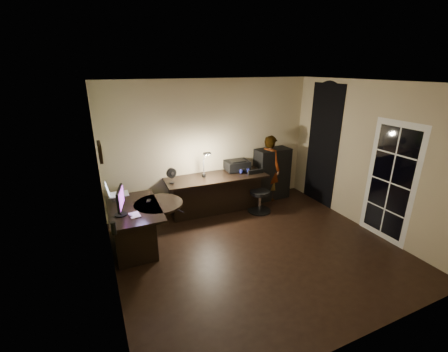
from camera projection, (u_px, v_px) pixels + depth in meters
name	position (u px, v px, depth m)	size (l,w,h in m)	color
floor	(258.00, 250.00, 5.05)	(4.50, 4.00, 0.01)	black
ceiling	(265.00, 82.00, 4.12)	(4.50, 4.00, 0.01)	silver
wall_back	(212.00, 145.00, 6.30)	(4.50, 0.01, 2.70)	tan
wall_front	(370.00, 239.00, 2.87)	(4.50, 0.01, 2.70)	tan
wall_left	(105.00, 200.00, 3.71)	(0.01, 4.00, 2.70)	tan
wall_right	(367.00, 157.00, 5.46)	(0.01, 4.00, 2.70)	tan
green_wall_overlay	(106.00, 200.00, 3.72)	(0.00, 4.00, 2.70)	#4D5E28
arched_doorway	(323.00, 146.00, 6.46)	(0.01, 0.90, 2.60)	black
french_door	(390.00, 183.00, 5.09)	(0.02, 0.92, 2.10)	white
framed_picture	(100.00, 152.00, 3.94)	(0.04, 0.30, 0.25)	black
desk_left	(136.00, 228.00, 4.99)	(0.81, 1.31, 0.76)	black
desk_right	(216.00, 194.00, 6.29)	(2.10, 0.73, 0.79)	black
cabinet	(272.00, 174.00, 6.89)	(0.79, 0.39, 1.18)	black
laptop_stand	(119.00, 197.00, 5.12)	(0.22, 0.19, 0.09)	silver
laptop	(117.00, 188.00, 5.06)	(0.35, 0.33, 0.24)	silver
monitor	(120.00, 206.00, 4.55)	(0.09, 0.47, 0.31)	black
mouse	(131.00, 215.00, 4.55)	(0.07, 0.10, 0.04)	silver
phone	(149.00, 201.00, 5.09)	(0.06, 0.12, 0.01)	black
pen	(181.00, 211.00, 4.71)	(0.01, 0.15, 0.01)	black
speaker	(114.00, 228.00, 4.04)	(0.07, 0.07, 0.18)	black
notepad	(135.00, 215.00, 4.59)	(0.15, 0.21, 0.01)	silver
desk_fan	(171.00, 175.00, 5.70)	(0.19, 0.11, 0.30)	black
headphones	(244.00, 170.00, 6.29)	(0.21, 0.09, 0.10)	navy
printer	(237.00, 165.00, 6.45)	(0.49, 0.38, 0.22)	black
desk_lamp	(204.00, 163.00, 5.97)	(0.14, 0.27, 0.58)	black
office_chair	(260.00, 192.00, 6.26)	(0.49, 0.49, 0.87)	black
person	(270.00, 168.00, 6.78)	(0.53, 0.36, 1.50)	#D8A88C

